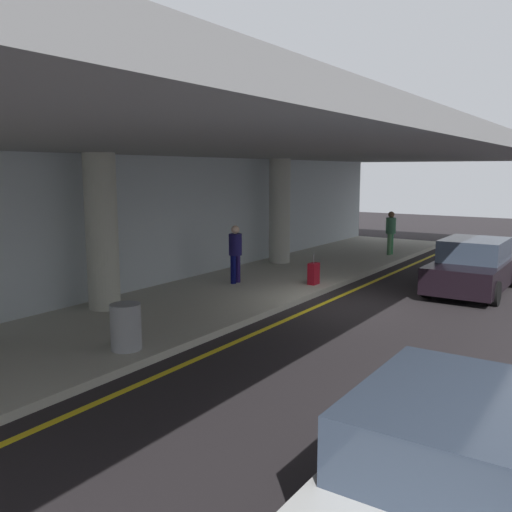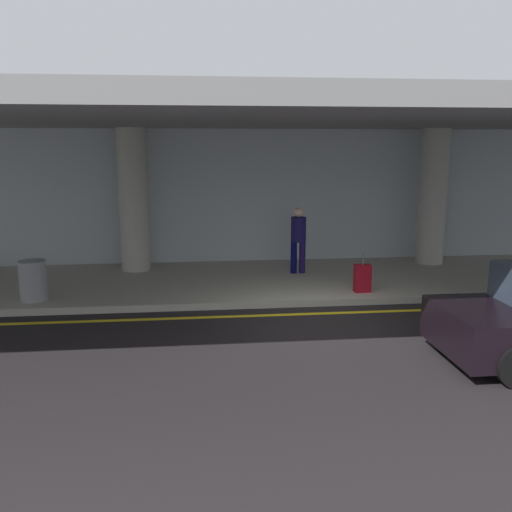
{
  "view_description": "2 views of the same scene",
  "coord_description": "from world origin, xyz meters",
  "px_view_note": "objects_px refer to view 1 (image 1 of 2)",
  "views": [
    {
      "loc": [
        -12.66,
        -5.72,
        3.4
      ],
      "look_at": [
        -0.75,
        2.21,
        1.17
      ],
      "focal_mm": 38.75,
      "sensor_mm": 36.0,
      "label": 1
    },
    {
      "loc": [
        -2.44,
        -10.13,
        3.4
      ],
      "look_at": [
        -1.12,
        1.81,
        0.97
      ],
      "focal_mm": 38.97,
      "sensor_mm": 36.0,
      "label": 2
    }
  ],
  "objects_px": {
    "suitcase_upright_primary": "(314,274)",
    "trash_bin_steel": "(126,327)",
    "support_column_left_mid": "(102,232)",
    "car_silver": "(451,483)",
    "person_waiting_for_ride": "(391,230)",
    "support_column_center": "(280,211)",
    "traveler_with_luggage": "(235,250)",
    "car_black": "(473,267)"
  },
  "relations": [
    {
      "from": "support_column_center",
      "to": "car_black",
      "type": "height_order",
      "value": "support_column_center"
    },
    {
      "from": "trash_bin_steel",
      "to": "car_black",
      "type": "bearing_deg",
      "value": -23.32
    },
    {
      "from": "support_column_center",
      "to": "car_silver",
      "type": "height_order",
      "value": "support_column_center"
    },
    {
      "from": "car_black",
      "to": "traveler_with_luggage",
      "type": "height_order",
      "value": "traveler_with_luggage"
    },
    {
      "from": "car_black",
      "to": "traveler_with_luggage",
      "type": "relative_size",
      "value": 2.44
    },
    {
      "from": "support_column_left_mid",
      "to": "trash_bin_steel",
      "type": "relative_size",
      "value": 4.29
    },
    {
      "from": "support_column_left_mid",
      "to": "car_silver",
      "type": "height_order",
      "value": "support_column_left_mid"
    },
    {
      "from": "suitcase_upright_primary",
      "to": "person_waiting_for_ride",
      "type": "bearing_deg",
      "value": 19.63
    },
    {
      "from": "support_column_left_mid",
      "to": "traveler_with_luggage",
      "type": "xyz_separation_m",
      "value": [
        4.14,
        -0.85,
        -0.86
      ]
    },
    {
      "from": "car_silver",
      "to": "traveler_with_luggage",
      "type": "relative_size",
      "value": 2.44
    },
    {
      "from": "support_column_left_mid",
      "to": "car_black",
      "type": "xyz_separation_m",
      "value": [
        7.42,
        -6.72,
        -1.26
      ]
    },
    {
      "from": "car_black",
      "to": "trash_bin_steel",
      "type": "height_order",
      "value": "car_black"
    },
    {
      "from": "car_black",
      "to": "car_silver",
      "type": "xyz_separation_m",
      "value": [
        -11.45,
        -2.33,
        0.0
      ]
    },
    {
      "from": "car_black",
      "to": "car_silver",
      "type": "relative_size",
      "value": 1.0
    },
    {
      "from": "support_column_left_mid",
      "to": "car_silver",
      "type": "xyz_separation_m",
      "value": [
        -4.03,
        -9.05,
        -1.26
      ]
    },
    {
      "from": "car_black",
      "to": "trash_bin_steel",
      "type": "bearing_deg",
      "value": 156.53
    },
    {
      "from": "support_column_center",
      "to": "traveler_with_luggage",
      "type": "xyz_separation_m",
      "value": [
        -3.86,
        -0.85,
        -0.86
      ]
    },
    {
      "from": "car_black",
      "to": "suitcase_upright_primary",
      "type": "xyz_separation_m",
      "value": [
        -2.18,
        3.88,
        -0.25
      ]
    },
    {
      "from": "trash_bin_steel",
      "to": "suitcase_upright_primary",
      "type": "bearing_deg",
      "value": -0.95
    },
    {
      "from": "support_column_left_mid",
      "to": "person_waiting_for_ride",
      "type": "height_order",
      "value": "support_column_left_mid"
    },
    {
      "from": "car_silver",
      "to": "traveler_with_luggage",
      "type": "height_order",
      "value": "traveler_with_luggage"
    },
    {
      "from": "support_column_center",
      "to": "traveler_with_luggage",
      "type": "distance_m",
      "value": 4.04
    },
    {
      "from": "trash_bin_steel",
      "to": "person_waiting_for_ride",
      "type": "bearing_deg",
      "value": 0.24
    },
    {
      "from": "support_column_center",
      "to": "car_silver",
      "type": "relative_size",
      "value": 0.89
    },
    {
      "from": "support_column_center",
      "to": "car_black",
      "type": "distance_m",
      "value": 6.86
    },
    {
      "from": "support_column_center",
      "to": "suitcase_upright_primary",
      "type": "distance_m",
      "value": 4.24
    },
    {
      "from": "support_column_left_mid",
      "to": "car_silver",
      "type": "bearing_deg",
      "value": -114.02
    },
    {
      "from": "traveler_with_luggage",
      "to": "person_waiting_for_ride",
      "type": "bearing_deg",
      "value": -122.81
    },
    {
      "from": "suitcase_upright_primary",
      "to": "traveler_with_luggage",
      "type": "bearing_deg",
      "value": 136.93
    },
    {
      "from": "traveler_with_luggage",
      "to": "trash_bin_steel",
      "type": "relative_size",
      "value": 1.98
    },
    {
      "from": "support_column_center",
      "to": "person_waiting_for_ride",
      "type": "distance_m",
      "value": 4.82
    },
    {
      "from": "car_silver",
      "to": "traveler_with_luggage",
      "type": "bearing_deg",
      "value": -136.12
    },
    {
      "from": "person_waiting_for_ride",
      "to": "support_column_left_mid",
      "type": "bearing_deg",
      "value": 90.09
    },
    {
      "from": "car_black",
      "to": "traveler_with_luggage",
      "type": "distance_m",
      "value": 6.73
    },
    {
      "from": "support_column_left_mid",
      "to": "car_black",
      "type": "height_order",
      "value": "support_column_left_mid"
    },
    {
      "from": "suitcase_upright_primary",
      "to": "car_black",
      "type": "bearing_deg",
      "value": -42.51
    },
    {
      "from": "traveler_with_luggage",
      "to": "trash_bin_steel",
      "type": "xyz_separation_m",
      "value": [
        -6.01,
        -1.86,
        -0.54
      ]
    },
    {
      "from": "support_column_left_mid",
      "to": "trash_bin_steel",
      "type": "height_order",
      "value": "support_column_left_mid"
    },
    {
      "from": "car_black",
      "to": "suitcase_upright_primary",
      "type": "height_order",
      "value": "car_black"
    },
    {
      "from": "trash_bin_steel",
      "to": "support_column_center",
      "type": "bearing_deg",
      "value": 15.38
    },
    {
      "from": "suitcase_upright_primary",
      "to": "trash_bin_steel",
      "type": "relative_size",
      "value": 1.06
    },
    {
      "from": "car_black",
      "to": "suitcase_upright_primary",
      "type": "relative_size",
      "value": 4.56
    }
  ]
}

